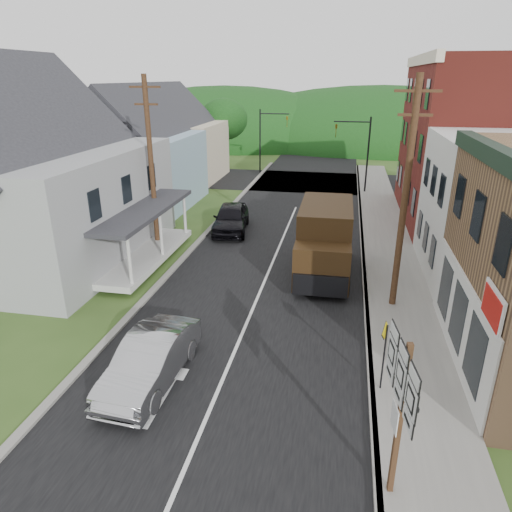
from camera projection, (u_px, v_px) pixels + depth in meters
The scene contains 23 objects.
ground at pixel (241, 337), 16.66m from camera, with size 120.00×120.00×0.00m, color #2D4719.
road at pixel (280, 245), 25.79m from camera, with size 9.00×90.00×0.02m, color black.
cross_road at pixel (307, 182), 41.32m from camera, with size 60.00×9.00×0.02m, color black.
sidewalk_right at pixel (391, 264), 22.89m from camera, with size 2.80×55.00×0.15m, color slate.
curb_right at pixel (363, 262), 23.13m from camera, with size 0.20×55.00×0.15m, color slate.
curb_left at pixel (190, 250), 24.77m from camera, with size 0.30×55.00×0.12m, color slate.
storefront_red at pixel (478, 143), 28.34m from camera, with size 8.00×12.00×10.00m, color maroon.
house_gray at pixel (32, 176), 22.73m from camera, with size 10.20×12.24×8.35m.
house_blue at pixel (144, 154), 32.80m from camera, with size 7.14×8.16×7.28m.
house_cream at pixel (180, 138), 41.10m from camera, with size 7.14×8.16×7.28m.
utility_pole_right at pixel (405, 196), 17.15m from camera, with size 1.60×0.26×9.00m.
utility_pole_left at pixel (151, 164), 23.42m from camera, with size 1.60×0.26×9.00m.
traffic_signal_right at pixel (359, 146), 35.98m from camera, with size 2.87×0.20×6.00m.
traffic_signal_left at pixel (267, 134), 43.91m from camera, with size 2.87×0.20×6.00m.
tree_left_b at pixel (21, 144), 28.86m from camera, with size 4.80×4.80×6.94m.
tree_left_c at pixel (63, 116), 36.14m from camera, with size 5.80×5.80×8.41m.
tree_left_d at pixel (224, 119), 45.70m from camera, with size 4.80×4.80×6.94m.
forested_ridge at pixel (324, 142), 66.89m from camera, with size 90.00×30.00×16.00m, color #103510.
silver_sedan at pixel (151, 361), 13.95m from camera, with size 1.60×4.60×1.52m, color #A6A6AA.
dark_sedan at pixel (231, 218), 27.76m from camera, with size 1.96×4.88×1.66m, color black.
delivery_van at pixel (325, 241), 21.35m from camera, with size 2.51×5.96×3.32m.
route_sign_cluster at pixel (400, 400), 9.40m from camera, with size 0.39×2.19×3.85m.
warning_sign at pixel (384, 346), 13.16m from camera, with size 0.24×0.59×2.29m.
Camera 1 is at (3.30, -14.05, 8.85)m, focal length 32.00 mm.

